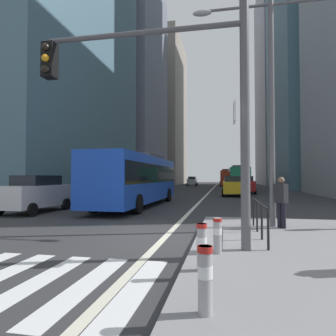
{
  "coord_description": "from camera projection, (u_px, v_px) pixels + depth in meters",
  "views": [
    {
      "loc": [
        1.79,
        -8.7,
        1.86
      ],
      "look_at": [
        -6.98,
        36.88,
        3.28
      ],
      "focal_mm": 31.23,
      "sensor_mm": 36.0,
      "label": 1
    }
  ],
  "objects": [
    {
      "name": "pedestrian_railing",
      "position": [
        259.0,
        211.0,
        8.56
      ],
      "size": [
        0.06,
        3.59,
        0.98
      ],
      "color": "black",
      "rests_on": "median_island"
    },
    {
      "name": "street_lamp_post",
      "position": [
        271.0,
        79.0,
        10.22
      ],
      "size": [
        5.5,
        0.32,
        8.0
      ],
      "color": "#56565B",
      "rests_on": "median_island"
    },
    {
      "name": "car_receding_far",
      "position": [
        232.0,
        186.0,
        28.25
      ],
      "size": [
        2.06,
        4.32,
        1.94
      ],
      "color": "gold",
      "rests_on": "ground"
    },
    {
      "name": "bollard_left",
      "position": [
        202.0,
        244.0,
        5.35
      ],
      "size": [
        0.2,
        0.2,
        0.85
      ],
      "color": "#99999E",
      "rests_on": "median_island"
    },
    {
      "name": "sedan_white_oncoming",
      "position": [
        35.0,
        193.0,
        15.38
      ],
      "size": [
        2.1,
        4.33,
        1.94
      ],
      "color": "silver",
      "rests_on": "ground"
    },
    {
      "name": "office_tower_right_far",
      "position": [
        287.0,
        83.0,
        70.81
      ],
      "size": [
        13.18,
        21.19,
        49.23
      ],
      "primitive_type": "cube",
      "color": "gray",
      "rests_on": "ground"
    },
    {
      "name": "office_tower_left_far",
      "position": [
        156.0,
        113.0,
        77.99
      ],
      "size": [
        13.99,
        21.03,
        37.78
      ],
      "primitive_type": "cube",
      "color": "gray",
      "rests_on": "ground"
    },
    {
      "name": "bollard_front",
      "position": [
        205.0,
        276.0,
        3.64
      ],
      "size": [
        0.2,
        0.2,
        0.84
      ],
      "color": "#99999E",
      "rests_on": "median_island"
    },
    {
      "name": "office_tower_left_near",
      "position": [
        51.0,
        8.0,
        30.61
      ],
      "size": [
        11.71,
        22.71,
        39.16
      ],
      "primitive_type": "cube",
      "color": "slate",
      "rests_on": "ground"
    },
    {
      "name": "crosswalk_stripes",
      "position": [
        62.0,
        283.0,
        5.09
      ],
      "size": [
        8.55,
        3.2,
        0.01
      ],
      "color": "silver",
      "rests_on": "ground"
    },
    {
      "name": "ground_plane",
      "position": [
        206.0,
        196.0,
        28.45
      ],
      "size": [
        160.0,
        160.0,
        0.0
      ],
      "primitive_type": "plane",
      "color": "#303033"
    },
    {
      "name": "pedestrian_walking",
      "position": [
        281.0,
        200.0,
        9.78
      ],
      "size": [
        0.43,
        0.44,
        1.71
      ],
      "color": "black",
      "rests_on": "median_island"
    },
    {
      "name": "city_bus_blue_oncoming",
      "position": [
        138.0,
        177.0,
        18.64
      ],
      "size": [
        2.81,
        11.89,
        3.4
      ],
      "color": "blue",
      "rests_on": "ground"
    },
    {
      "name": "office_tower_right_mid",
      "position": [
        317.0,
        27.0,
        48.11
      ],
      "size": [
        13.42,
        20.25,
        53.33
      ],
      "primitive_type": "cube",
      "color": "slate",
      "rests_on": "ground"
    },
    {
      "name": "car_receding_near",
      "position": [
        245.0,
        185.0,
        32.34
      ],
      "size": [
        2.2,
        4.15,
        1.94
      ],
      "color": "maroon",
      "rests_on": "ground"
    },
    {
      "name": "office_tower_left_mid",
      "position": [
        126.0,
        85.0,
        54.01
      ],
      "size": [
        12.23,
        17.82,
        37.86
      ],
      "primitive_type": "cube",
      "color": "slate",
      "rests_on": "ground"
    },
    {
      "name": "traffic_signal_gantry",
      "position": [
        171.0,
        88.0,
        7.27
      ],
      "size": [
        5.42,
        0.65,
        6.0
      ],
      "color": "#515156",
      "rests_on": "median_island"
    },
    {
      "name": "city_bus_red_receding",
      "position": [
        238.0,
        177.0,
        41.43
      ],
      "size": [
        2.76,
        11.39,
        3.4
      ],
      "color": "#198456",
      "rests_on": "ground"
    },
    {
      "name": "car_oncoming_mid",
      "position": [
        192.0,
        181.0,
        61.37
      ],
      "size": [
        2.05,
        4.23,
        1.94
      ],
      "color": "silver",
      "rests_on": "ground"
    },
    {
      "name": "lane_centre_line",
      "position": [
        210.0,
        191.0,
        38.27
      ],
      "size": [
        0.2,
        80.0,
        0.01
      ],
      "primitive_type": "cube",
      "color": "beige",
      "rests_on": "ground"
    },
    {
      "name": "bollard_right",
      "position": [
        217.0,
        234.0,
        6.53
      ],
      "size": [
        0.2,
        0.2,
        0.79
      ],
      "color": "#99999E",
      "rests_on": "median_island"
    },
    {
      "name": "city_bus_red_distant",
      "position": [
        226.0,
        177.0,
        60.14
      ],
      "size": [
        2.88,
        11.78,
        3.4
      ],
      "color": "red",
      "rests_on": "ground"
    }
  ]
}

